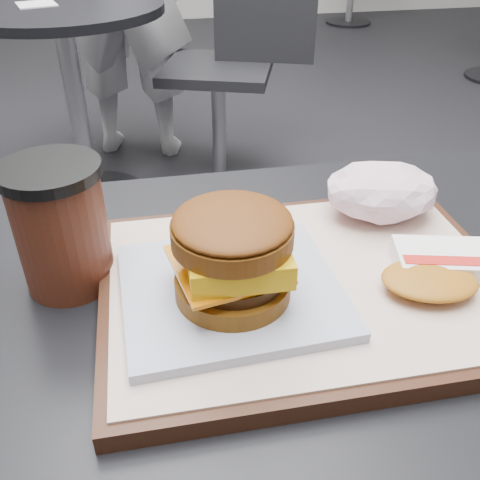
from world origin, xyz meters
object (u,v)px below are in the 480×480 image
serving_tray (305,286)px  coffee_cup (61,224)px  hash_brown (437,269)px  crumpled_wrapper (382,191)px  customer_table (282,447)px  neighbor_table (69,64)px  breakfast_sandwich (233,264)px  neighbor_chair (234,56)px

serving_tray → coffee_cup: bearing=164.1°
hash_brown → crumpled_wrapper: bearing=92.9°
customer_table → neighbor_table: 1.69m
breakfast_sandwich → neighbor_table: size_ratio=0.26×
serving_tray → hash_brown: hash_brown is taller
breakfast_sandwich → coffee_cup: 0.17m
serving_tray → breakfast_sandwich: 0.09m
coffee_cup → neighbor_table: bearing=95.7°
customer_table → neighbor_table: customer_table is taller
customer_table → hash_brown: size_ratio=6.24×
serving_tray → neighbor_table: 1.67m
customer_table → breakfast_sandwich: (-0.05, 0.02, 0.24)m
serving_tray → neighbor_chair: neighbor_chair is taller
coffee_cup → neighbor_chair: 1.79m
customer_table → coffee_cup: 0.33m
serving_tray → neighbor_table: serving_tray is taller
crumpled_wrapper → neighbor_chair: size_ratio=0.14×
hash_brown → coffee_cup: (-0.34, 0.08, 0.04)m
coffee_cup → neighbor_chair: size_ratio=0.14×
coffee_cup → serving_tray: bearing=-15.9°
breakfast_sandwich → crumpled_wrapper: breakfast_sandwich is taller
serving_tray → neighbor_chair: (0.25, 1.76, -0.27)m
hash_brown → coffee_cup: size_ratio=1.02×
crumpled_wrapper → coffee_cup: coffee_cup is taller
neighbor_table → serving_tray: bearing=-77.0°
hash_brown → crumpled_wrapper: 0.12m
customer_table → hash_brown: (0.14, 0.01, 0.22)m
serving_tray → hash_brown: (0.12, -0.02, 0.02)m
neighbor_chair → hash_brown: bearing=-94.1°
neighbor_table → coffee_cup: bearing=-84.3°
hash_brown → neighbor_chair: 1.81m
hash_brown → crumpled_wrapper: size_ratio=1.04×
customer_table → hash_brown: 0.26m
coffee_cup → hash_brown: bearing=-14.1°
serving_tray → coffee_cup: 0.23m
neighbor_chair → serving_tray: bearing=-98.0°
crumpled_wrapper → coffee_cup: bearing=-174.1°
hash_brown → coffee_cup: coffee_cup is taller
breakfast_sandwich → hash_brown: size_ratio=1.54×
customer_table → neighbor_table: (-0.35, 1.65, -0.03)m
neighbor_table → crumpled_wrapper: bearing=-72.3°
customer_table → coffee_cup: size_ratio=6.38×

